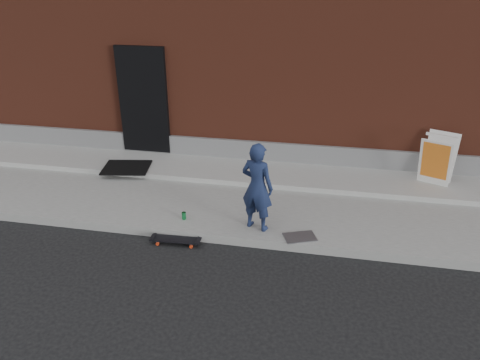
% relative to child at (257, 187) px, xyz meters
% --- Properties ---
extents(ground, '(80.00, 80.00, 0.00)m').
position_rel_child_xyz_m(ground, '(-0.24, -0.37, -0.88)').
color(ground, black).
rests_on(ground, ground).
extents(sidewalk, '(20.00, 3.00, 0.15)m').
position_rel_child_xyz_m(sidewalk, '(-0.24, 1.13, -0.80)').
color(sidewalk, gray).
rests_on(sidewalk, ground).
extents(apron, '(20.00, 1.20, 0.10)m').
position_rel_child_xyz_m(apron, '(-0.24, 2.03, -0.68)').
color(apron, gray).
rests_on(apron, sidewalk).
extents(building, '(20.00, 8.10, 5.00)m').
position_rel_child_xyz_m(building, '(-0.24, 6.62, 1.62)').
color(building, '#60291A').
rests_on(building, ground).
extents(child, '(0.61, 0.50, 1.46)m').
position_rel_child_xyz_m(child, '(0.00, 0.00, 0.00)').
color(child, '#182344').
rests_on(child, sidewalk).
extents(skateboard, '(0.79, 0.24, 0.09)m').
position_rel_child_xyz_m(skateboard, '(-1.22, -0.49, -0.81)').
color(skateboard, '#B93013').
rests_on(skateboard, ground).
extents(pizza_sign, '(0.78, 0.83, 0.94)m').
position_rel_child_xyz_m(pizza_sign, '(3.07, 2.12, -0.16)').
color(pizza_sign, white).
rests_on(pizza_sign, apron).
extents(soda_can, '(0.07, 0.07, 0.13)m').
position_rel_child_xyz_m(soda_can, '(-1.23, 0.03, -0.67)').
color(soda_can, '#1C8C43').
rests_on(soda_can, sidewalk).
extents(doormat, '(1.03, 0.89, 0.03)m').
position_rel_child_xyz_m(doormat, '(-2.94, 1.63, -0.62)').
color(doormat, black).
rests_on(doormat, apron).
extents(utility_plate, '(0.57, 0.47, 0.01)m').
position_rel_child_xyz_m(utility_plate, '(0.72, -0.17, -0.72)').
color(utility_plate, '#57585D').
rests_on(utility_plate, sidewalk).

